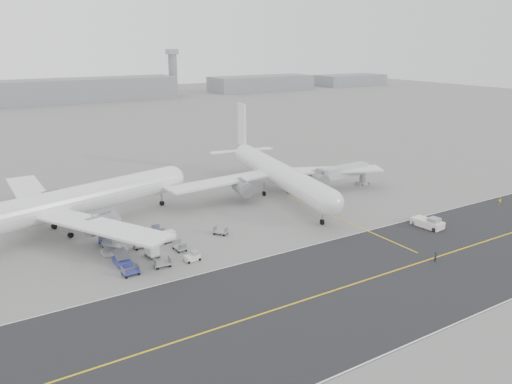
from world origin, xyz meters
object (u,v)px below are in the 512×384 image
control_tower (173,71)px  airliner_a (61,204)px  ground_crew_a (436,257)px  pushback_tug (428,223)px  jet_bridge (344,172)px  ground_crew_b (499,200)px  airliner_b (277,173)px

control_tower → airliner_a: size_ratio=0.54×
control_tower → ground_crew_a: 293.18m
airliner_a → pushback_tug: bearing=-134.0°
airliner_a → jet_bridge: size_ratio=3.53×
airliner_a → ground_crew_b: size_ratio=31.60×
airliner_a → ground_crew_b: 96.71m
jet_bridge → ground_crew_b: size_ratio=8.97×
control_tower → airliner_a: 266.17m
control_tower → jet_bridge: size_ratio=1.89×
airliner_b → pushback_tug: 37.78m
airliner_b → ground_crew_a: size_ratio=30.69×
airliner_a → ground_crew_b: (90.28, -34.31, -4.99)m
ground_crew_a → ground_crew_b: same height
jet_bridge → ground_crew_b: 36.75m
airliner_b → jet_bridge: size_ratio=3.42×
pushback_tug → ground_crew_a: pushback_tug is taller
jet_bridge → airliner_a: bearing=172.1°
airliner_a → jet_bridge: (67.81, -5.44, -1.58)m
airliner_a → ground_crew_a: size_ratio=31.61×
pushback_tug → jet_bridge: jet_bridge is taller
airliner_a → control_tower: bearing=-42.0°
control_tower → pushback_tug: bearing=-102.0°
control_tower → ground_crew_a: size_ratio=16.93×
airliner_a → ground_crew_a: airliner_a is taller
pushback_tug → ground_crew_a: bearing=-142.6°
control_tower → ground_crew_b: (-31.74, -270.64, -15.33)m
airliner_a → jet_bridge: bearing=-109.3°
airliner_b → ground_crew_a: 47.16m
airliner_b → ground_crew_b: size_ratio=30.68×
ground_crew_b → airliner_a: bearing=-35.0°
airliner_a → pushback_tug: (63.95, -35.85, -4.95)m
pushback_tug → ground_crew_a: size_ratio=4.52×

